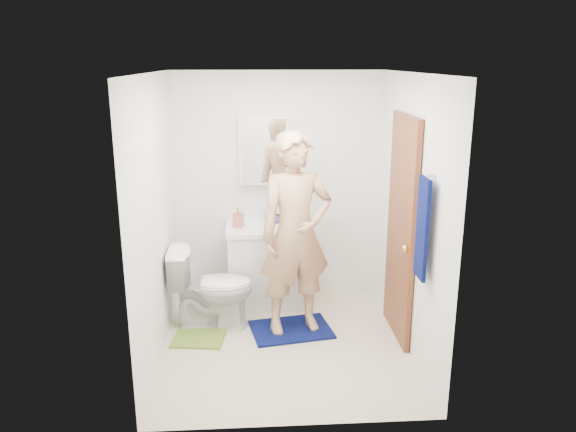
% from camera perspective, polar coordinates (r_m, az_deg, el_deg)
% --- Properties ---
extents(floor, '(2.20, 2.40, 0.02)m').
position_cam_1_polar(floor, '(5.27, -0.34, -12.88)').
color(floor, beige).
rests_on(floor, ground).
extents(ceiling, '(2.20, 2.40, 0.02)m').
position_cam_1_polar(ceiling, '(4.63, -0.39, 14.46)').
color(ceiling, white).
rests_on(ceiling, ground).
extents(wall_back, '(2.20, 0.02, 2.40)m').
position_cam_1_polar(wall_back, '(5.98, -1.06, 3.05)').
color(wall_back, white).
rests_on(wall_back, ground).
extents(wall_front, '(2.20, 0.02, 2.40)m').
position_cam_1_polar(wall_front, '(3.66, 0.76, -5.28)').
color(wall_front, white).
rests_on(wall_front, ground).
extents(wall_left, '(0.02, 2.40, 2.40)m').
position_cam_1_polar(wall_left, '(4.87, -13.51, -0.34)').
color(wall_left, white).
rests_on(wall_left, ground).
extents(wall_right, '(0.02, 2.40, 2.40)m').
position_cam_1_polar(wall_right, '(4.99, 12.45, 0.12)').
color(wall_right, white).
rests_on(wall_right, ground).
extents(vanity_cabinet, '(0.75, 0.55, 0.80)m').
position_cam_1_polar(vanity_cabinet, '(5.92, -2.34, -5.18)').
color(vanity_cabinet, white).
rests_on(vanity_cabinet, floor).
extents(countertop, '(0.79, 0.59, 0.05)m').
position_cam_1_polar(countertop, '(5.78, -2.38, -1.24)').
color(countertop, white).
rests_on(countertop, vanity_cabinet).
extents(sink_basin, '(0.40, 0.40, 0.03)m').
position_cam_1_polar(sink_basin, '(5.78, -2.38, -1.10)').
color(sink_basin, white).
rests_on(sink_basin, countertop).
extents(faucet, '(0.03, 0.03, 0.12)m').
position_cam_1_polar(faucet, '(5.93, -2.44, 0.05)').
color(faucet, silver).
rests_on(faucet, countertop).
extents(medicine_cabinet, '(0.50, 0.12, 0.70)m').
position_cam_1_polar(medicine_cabinet, '(5.83, -2.52, 6.71)').
color(medicine_cabinet, white).
rests_on(medicine_cabinet, wall_back).
extents(mirror_panel, '(0.46, 0.01, 0.66)m').
position_cam_1_polar(mirror_panel, '(5.77, -2.51, 6.61)').
color(mirror_panel, white).
rests_on(mirror_panel, wall_back).
extents(door, '(0.05, 0.80, 2.05)m').
position_cam_1_polar(door, '(5.17, 11.41, -1.31)').
color(door, brown).
rests_on(door, ground).
extents(door_knob, '(0.07, 0.07, 0.07)m').
position_cam_1_polar(door_knob, '(4.89, 11.86, -3.26)').
color(door_knob, gold).
rests_on(door_knob, door).
extents(towel, '(0.03, 0.24, 0.80)m').
position_cam_1_polar(towel, '(4.43, 13.49, -1.26)').
color(towel, '#08104B').
rests_on(towel, wall_right).
extents(towel_hook, '(0.06, 0.02, 0.02)m').
position_cam_1_polar(towel_hook, '(4.35, 14.35, 4.06)').
color(towel_hook, silver).
rests_on(towel_hook, wall_right).
extents(toilet, '(0.78, 0.45, 0.80)m').
position_cam_1_polar(toilet, '(5.47, -7.77, -7.18)').
color(toilet, white).
rests_on(toilet, floor).
extents(bath_mat, '(0.83, 0.65, 0.02)m').
position_cam_1_polar(bath_mat, '(5.48, 0.32, -11.45)').
color(bath_mat, '#08104B').
rests_on(bath_mat, floor).
extents(green_rug, '(0.51, 0.45, 0.02)m').
position_cam_1_polar(green_rug, '(5.39, -9.04, -12.13)').
color(green_rug, olive).
rests_on(green_rug, floor).
extents(soap_dispenser, '(0.12, 0.12, 0.21)m').
position_cam_1_polar(soap_dispenser, '(5.72, -5.08, -0.12)').
color(soap_dispenser, '#B46554').
rests_on(soap_dispenser, countertop).
extents(toothbrush_cup, '(0.12, 0.12, 0.09)m').
position_cam_1_polar(toothbrush_cup, '(5.86, -1.27, -0.29)').
color(toothbrush_cup, '#61387B').
rests_on(toothbrush_cup, countertop).
extents(man, '(0.78, 0.61, 1.88)m').
position_cam_1_polar(man, '(5.13, 0.79, -1.87)').
color(man, tan).
rests_on(man, bath_mat).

